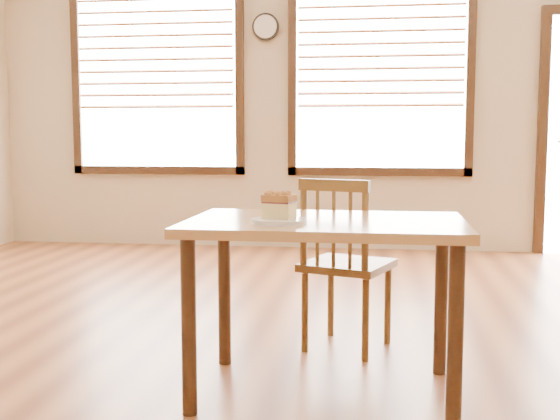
% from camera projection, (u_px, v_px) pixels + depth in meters
% --- Properties ---
extents(ground, '(8.00, 8.00, 0.00)m').
position_uv_depth(ground, '(305.00, 397.00, 2.97)').
color(ground, '#96562B').
extents(window_left, '(1.76, 0.10, 1.96)m').
position_uv_depth(window_left, '(157.00, 64.00, 6.95)').
color(window_left, white).
rests_on(window_left, room_shell).
extents(window_right, '(1.76, 0.10, 1.96)m').
position_uv_depth(window_right, '(380.00, 61.00, 6.65)').
color(window_right, white).
rests_on(window_right, room_shell).
extents(wall_clock, '(0.26, 0.05, 0.26)m').
position_uv_depth(wall_clock, '(266.00, 27.00, 6.75)').
color(wall_clock, black).
rests_on(wall_clock, room_shell).
extents(cafe_table_main, '(1.16, 0.78, 0.75)m').
position_uv_depth(cafe_table_main, '(325.00, 244.00, 2.96)').
color(cafe_table_main, '#9E6B3D').
rests_on(cafe_table_main, ground).
extents(cafe_chair_main, '(0.52, 0.52, 0.90)m').
position_uv_depth(cafe_chair_main, '(345.00, 263.00, 3.59)').
color(cafe_chair_main, brown).
rests_on(cafe_chair_main, ground).
extents(plate, '(0.22, 0.22, 0.02)m').
position_uv_depth(plate, '(279.00, 221.00, 2.83)').
color(plate, white).
rests_on(plate, cafe_table_main).
extents(cake_slice, '(0.14, 0.12, 0.11)m').
position_uv_depth(cake_slice, '(279.00, 205.00, 2.82)').
color(cake_slice, '#F2CF88').
rests_on(cake_slice, plate).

